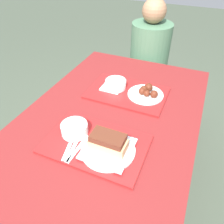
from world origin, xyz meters
name	(u,v)px	position (x,y,z in m)	size (l,w,h in m)	color
ground_plane	(108,198)	(0.00, 0.00, 0.00)	(12.00, 12.00, 0.00)	#424C3D
picnic_table	(107,134)	(0.00, 0.00, 0.66)	(0.90, 1.49, 0.76)	maroon
picnic_bench_far	(150,87)	(0.00, 0.96, 0.40)	(0.85, 0.28, 0.47)	maroon
tray_near	(96,144)	(0.02, -0.17, 0.77)	(0.46, 0.30, 0.01)	red
tray_far	(127,93)	(0.01, 0.27, 0.77)	(0.46, 0.30, 0.01)	red
bowl_coleslaw_near	(74,128)	(-0.10, -0.15, 0.80)	(0.12, 0.12, 0.05)	white
brisket_sandwich_plate	(108,145)	(0.09, -0.19, 0.80)	(0.24, 0.24, 0.09)	white
plastic_fork_near	(74,147)	(-0.05, -0.23, 0.77)	(0.04, 0.17, 0.00)	white
plastic_knife_near	(78,149)	(-0.03, -0.23, 0.77)	(0.02, 0.17, 0.00)	white
plastic_spoon_near	(70,146)	(-0.08, -0.23, 0.77)	(0.06, 0.17, 0.00)	white
condiment_packet	(107,135)	(0.05, -0.10, 0.77)	(0.04, 0.03, 0.01)	#A59E93
bowl_coleslaw_far	(116,84)	(-0.07, 0.29, 0.80)	(0.12, 0.12, 0.05)	white
wings_plate_far	(146,92)	(0.13, 0.29, 0.79)	(0.21, 0.21, 0.06)	white
napkin_far	(111,88)	(-0.09, 0.27, 0.78)	(0.12, 0.09, 0.01)	white
person_seated_across	(150,50)	(-0.04, 0.96, 0.76)	(0.32, 0.32, 0.68)	#477051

